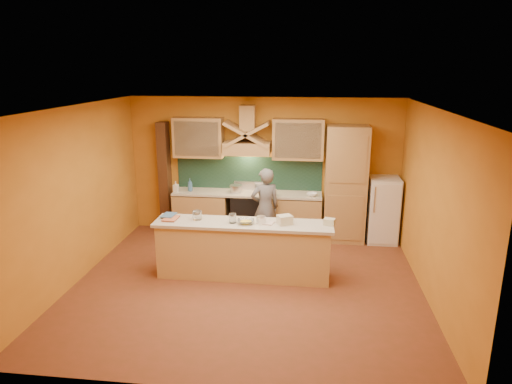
# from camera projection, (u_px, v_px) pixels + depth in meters

# --- Properties ---
(floor) EXTENTS (5.50, 5.00, 0.01)m
(floor) POSITION_uv_depth(u_px,v_px,m) (247.00, 284.00, 7.32)
(floor) COLOR brown
(floor) RESTS_ON ground
(ceiling) EXTENTS (5.50, 5.00, 0.01)m
(ceiling) POSITION_uv_depth(u_px,v_px,m) (246.00, 108.00, 6.58)
(ceiling) COLOR white
(ceiling) RESTS_ON wall_back
(wall_back) EXTENTS (5.50, 0.02, 2.80)m
(wall_back) POSITION_uv_depth(u_px,v_px,m) (263.00, 166.00, 9.34)
(wall_back) COLOR orange
(wall_back) RESTS_ON floor
(wall_front) EXTENTS (5.50, 0.02, 2.80)m
(wall_front) POSITION_uv_depth(u_px,v_px,m) (212.00, 272.00, 4.56)
(wall_front) COLOR orange
(wall_front) RESTS_ON floor
(wall_left) EXTENTS (0.02, 5.00, 2.80)m
(wall_left) POSITION_uv_depth(u_px,v_px,m) (76.00, 195.00, 7.27)
(wall_left) COLOR orange
(wall_left) RESTS_ON floor
(wall_right) EXTENTS (0.02, 5.00, 2.80)m
(wall_right) POSITION_uv_depth(u_px,v_px,m) (433.00, 207.00, 6.64)
(wall_right) COLOR orange
(wall_right) RESTS_ON floor
(base_cabinet_left) EXTENTS (1.10, 0.60, 0.86)m
(base_cabinet_left) POSITION_uv_depth(u_px,v_px,m) (202.00, 214.00, 9.46)
(base_cabinet_left) COLOR tan
(base_cabinet_left) RESTS_ON floor
(base_cabinet_right) EXTENTS (1.10, 0.60, 0.86)m
(base_cabinet_right) POSITION_uv_depth(u_px,v_px,m) (294.00, 217.00, 9.24)
(base_cabinet_right) COLOR tan
(base_cabinet_right) RESTS_ON floor
(counter_top) EXTENTS (3.00, 0.62, 0.04)m
(counter_top) POSITION_uv_depth(u_px,v_px,m) (247.00, 193.00, 9.22)
(counter_top) COLOR beige
(counter_top) RESTS_ON base_cabinet_left
(stove) EXTENTS (0.60, 0.58, 0.90)m
(stove) POSITION_uv_depth(u_px,v_px,m) (247.00, 214.00, 9.34)
(stove) COLOR black
(stove) RESTS_ON floor
(backsplash) EXTENTS (3.00, 0.03, 0.70)m
(backsplash) POSITION_uv_depth(u_px,v_px,m) (249.00, 173.00, 9.40)
(backsplash) COLOR #173429
(backsplash) RESTS_ON wall_back
(range_hood) EXTENTS (0.92, 0.50, 0.24)m
(range_hood) POSITION_uv_depth(u_px,v_px,m) (247.00, 148.00, 9.03)
(range_hood) COLOR tan
(range_hood) RESTS_ON wall_back
(hood_chimney) EXTENTS (0.30, 0.30, 0.50)m
(hood_chimney) POSITION_uv_depth(u_px,v_px,m) (248.00, 118.00, 8.97)
(hood_chimney) COLOR tan
(hood_chimney) RESTS_ON wall_back
(upper_cabinet_left) EXTENTS (1.00, 0.35, 0.80)m
(upper_cabinet_left) POSITION_uv_depth(u_px,v_px,m) (199.00, 137.00, 9.17)
(upper_cabinet_left) COLOR tan
(upper_cabinet_left) RESTS_ON wall_back
(upper_cabinet_right) EXTENTS (1.00, 0.35, 0.80)m
(upper_cabinet_right) POSITION_uv_depth(u_px,v_px,m) (298.00, 139.00, 8.94)
(upper_cabinet_right) COLOR tan
(upper_cabinet_right) RESTS_ON wall_back
(pantry_column) EXTENTS (0.80, 0.60, 2.30)m
(pantry_column) POSITION_uv_depth(u_px,v_px,m) (345.00, 184.00, 8.93)
(pantry_column) COLOR tan
(pantry_column) RESTS_ON floor
(fridge) EXTENTS (0.58, 0.60, 1.30)m
(fridge) POSITION_uv_depth(u_px,v_px,m) (383.00, 210.00, 8.98)
(fridge) COLOR white
(fridge) RESTS_ON floor
(trim_column_left) EXTENTS (0.20, 0.30, 2.30)m
(trim_column_left) POSITION_uv_depth(u_px,v_px,m) (165.00, 177.00, 9.50)
(trim_column_left) COLOR #472816
(trim_column_left) RESTS_ON floor
(island_body) EXTENTS (2.80, 0.55, 0.88)m
(island_body) POSITION_uv_depth(u_px,v_px,m) (243.00, 251.00, 7.51)
(island_body) COLOR tan
(island_body) RESTS_ON floor
(island_top) EXTENTS (2.90, 0.62, 0.05)m
(island_top) POSITION_uv_depth(u_px,v_px,m) (243.00, 224.00, 7.38)
(island_top) COLOR beige
(island_top) RESTS_ON island_body
(person) EXTENTS (0.66, 0.56, 1.55)m
(person) POSITION_uv_depth(u_px,v_px,m) (265.00, 208.00, 8.70)
(person) COLOR slate
(person) RESTS_ON floor
(pot_large) EXTENTS (0.25, 0.25, 0.14)m
(pot_large) POSITION_uv_depth(u_px,v_px,m) (236.00, 190.00, 9.21)
(pot_large) COLOR silver
(pot_large) RESTS_ON stove
(pot_small) EXTENTS (0.24, 0.24, 0.13)m
(pot_small) POSITION_uv_depth(u_px,v_px,m) (260.00, 189.00, 9.31)
(pot_small) COLOR #ADACB3
(pot_small) RESTS_ON stove
(soap_bottle_a) EXTENTS (0.10, 0.11, 0.22)m
(soap_bottle_a) POSITION_uv_depth(u_px,v_px,m) (176.00, 187.00, 9.24)
(soap_bottle_a) COLOR silver
(soap_bottle_a) RESTS_ON counter_top
(soap_bottle_b) EXTENTS (0.11, 0.11, 0.26)m
(soap_bottle_b) POSITION_uv_depth(u_px,v_px,m) (190.00, 185.00, 9.28)
(soap_bottle_b) COLOR #376599
(soap_bottle_b) RESTS_ON counter_top
(bowl_back) EXTENTS (0.23, 0.23, 0.07)m
(bowl_back) POSITION_uv_depth(u_px,v_px,m) (312.00, 195.00, 8.94)
(bowl_back) COLOR white
(bowl_back) RESTS_ON counter_top
(dish_rack) EXTENTS (0.33, 0.27, 0.11)m
(dish_rack) POSITION_uv_depth(u_px,v_px,m) (268.00, 193.00, 9.00)
(dish_rack) COLOR silver
(dish_rack) RESTS_ON counter_top
(book_lower) EXTENTS (0.24, 0.32, 0.03)m
(book_lower) POSITION_uv_depth(u_px,v_px,m) (164.00, 218.00, 7.53)
(book_lower) COLOR #C06544
(book_lower) RESTS_ON island_top
(book_upper) EXTENTS (0.23, 0.29, 0.02)m
(book_upper) POSITION_uv_depth(u_px,v_px,m) (163.00, 215.00, 7.65)
(book_upper) COLOR #3F638C
(book_upper) RESTS_ON island_top
(jar_large) EXTENTS (0.19, 0.19, 0.14)m
(jar_large) POSITION_uv_depth(u_px,v_px,m) (197.00, 215.00, 7.49)
(jar_large) COLOR silver
(jar_large) RESTS_ON island_top
(jar_small) EXTENTS (0.14, 0.14, 0.15)m
(jar_small) POSITION_uv_depth(u_px,v_px,m) (233.00, 218.00, 7.33)
(jar_small) COLOR silver
(jar_small) RESTS_ON island_top
(kitchen_scale) EXTENTS (0.17, 0.17, 0.11)m
(kitchen_scale) POSITION_uv_depth(u_px,v_px,m) (261.00, 220.00, 7.31)
(kitchen_scale) COLOR white
(kitchen_scale) RESTS_ON island_top
(mixing_bowl) EXTENTS (0.31, 0.31, 0.07)m
(mixing_bowl) POSITION_uv_depth(u_px,v_px,m) (246.00, 221.00, 7.31)
(mixing_bowl) COLOR white
(mixing_bowl) RESTS_ON island_top
(cloth) EXTENTS (0.29, 0.25, 0.02)m
(cloth) POSITION_uv_depth(u_px,v_px,m) (266.00, 223.00, 7.34)
(cloth) COLOR beige
(cloth) RESTS_ON island_top
(grocery_bag_a) EXTENTS (0.28, 0.26, 0.14)m
(grocery_bag_a) POSITION_uv_depth(u_px,v_px,m) (285.00, 220.00, 7.27)
(grocery_bag_a) COLOR beige
(grocery_bag_a) RESTS_ON island_top
(grocery_bag_b) EXTENTS (0.20, 0.17, 0.10)m
(grocery_bag_b) POSITION_uv_depth(u_px,v_px,m) (329.00, 222.00, 7.24)
(grocery_bag_b) COLOR beige
(grocery_bag_b) RESTS_ON island_top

